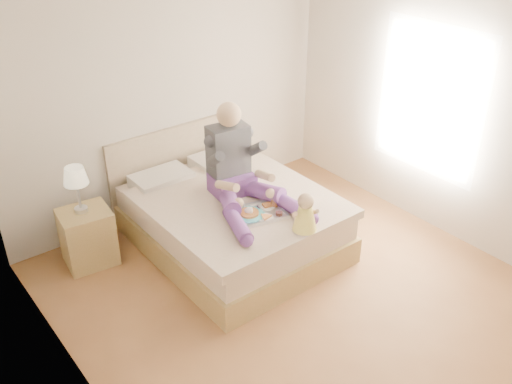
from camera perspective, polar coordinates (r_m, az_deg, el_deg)
room at (r=4.75m, az=5.20°, el=4.68°), size 4.02×4.22×2.71m
bed at (r=6.01m, az=-2.85°, el=-2.41°), size 1.70×2.18×1.00m
nightstand at (r=5.95m, az=-16.47°, el=-4.34°), size 0.53×0.48×0.59m
lamp at (r=5.64m, az=-17.60°, el=1.32°), size 0.24×0.24×0.48m
adult at (r=5.61m, az=-1.74°, el=1.99°), size 0.83×1.24×0.99m
tray at (r=5.46m, az=0.25°, el=-1.94°), size 0.56×0.48×0.14m
baby at (r=5.20m, az=4.91°, el=-2.26°), size 0.29×0.33×0.37m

